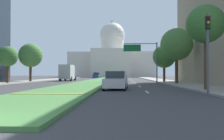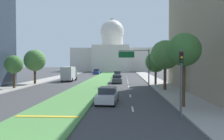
% 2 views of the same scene
% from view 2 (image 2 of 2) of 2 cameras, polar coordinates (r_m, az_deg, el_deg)
% --- Properties ---
extents(ground_plane, '(260.00, 260.00, 0.00)m').
position_cam_2_polar(ground_plane, '(61.65, -2.47, -2.04)').
color(ground_plane, '#3D3D3F').
extents(grass_median, '(5.32, 96.19, 0.14)m').
position_cam_2_polar(grass_median, '(56.34, -2.99, -2.34)').
color(grass_median, '#4C8442').
rests_on(grass_median, ground_plane).
extents(median_curb_nose, '(4.79, 0.50, 0.04)m').
position_cam_2_polar(median_curb_nose, '(18.82, -15.37, -10.74)').
color(median_curb_nose, gold).
rests_on(median_curb_nose, grass_median).
extents(lane_dashes_right, '(0.16, 74.50, 0.01)m').
position_cam_2_polar(lane_dashes_right, '(53.43, 3.76, -2.65)').
color(lane_dashes_right, silver).
rests_on(lane_dashes_right, ground_plane).
extents(sidewalk_left, '(4.00, 96.19, 0.15)m').
position_cam_2_polar(sidewalk_left, '(53.91, -16.93, -2.61)').
color(sidewalk_left, '#9E9991').
rests_on(sidewalk_left, ground_plane).
extents(sidewalk_right, '(4.00, 96.19, 0.15)m').
position_cam_2_polar(sidewalk_right, '(51.16, 10.45, -2.80)').
color(sidewalk_right, '#9E9991').
rests_on(sidewalk_right, ground_plane).
extents(capitol_building, '(36.45, 25.27, 25.48)m').
position_cam_2_polar(capitol_building, '(114.02, 0.01, 3.63)').
color(capitol_building, beige).
rests_on(capitol_building, ground_plane).
extents(traffic_light_near_right, '(0.28, 0.35, 5.20)m').
position_cam_2_polar(traffic_light_near_right, '(18.18, 16.27, -1.14)').
color(traffic_light_near_right, '#515456').
rests_on(traffic_light_near_right, ground_plane).
extents(overhead_guide_sign, '(5.49, 0.20, 6.50)m').
position_cam_2_polar(overhead_guide_sign, '(42.40, 6.13, 2.43)').
color(overhead_guide_sign, '#515456').
rests_on(overhead_guide_sign, ground_plane).
extents(street_tree_right_near, '(3.05, 3.05, 6.92)m').
position_cam_2_polar(street_tree_right_near, '(22.74, 16.97, 4.60)').
color(street_tree_right_near, '#4C3823').
rests_on(street_tree_right_near, ground_plane).
extents(street_tree_left_mid, '(2.87, 2.87, 5.33)m').
position_cam_2_polar(street_tree_left_mid, '(40.54, -22.53, 1.20)').
color(street_tree_left_mid, '#4C3823').
rests_on(street_tree_left_mid, ground_plane).
extents(street_tree_right_mid, '(4.31, 4.31, 7.50)m').
position_cam_2_polar(street_tree_right_mid, '(36.01, 12.66, 3.55)').
color(street_tree_right_mid, '#4C3823').
rests_on(street_tree_right_mid, ground_plane).
extents(street_tree_left_far, '(4.06, 4.06, 6.63)m').
position_cam_2_polar(street_tree_left_far, '(47.17, -18.08, 2.21)').
color(street_tree_left_far, '#4C3823').
rests_on(street_tree_left_far, ground_plane).
extents(street_tree_right_far, '(3.79, 3.79, 6.18)m').
position_cam_2_polar(street_tree_right_far, '(43.97, 10.47, 1.89)').
color(street_tree_right_far, '#4C3823').
rests_on(street_tree_right_far, ground_plane).
extents(sedan_lead_stopped, '(2.21, 4.75, 1.65)m').
position_cam_2_polar(sedan_lead_stopped, '(24.73, -1.11, -6.17)').
color(sedan_lead_stopped, '#BCBCC1').
rests_on(sedan_lead_stopped, ground_plane).
extents(sedan_midblock, '(2.20, 4.72, 1.66)m').
position_cam_2_polar(sedan_midblock, '(47.91, 1.13, -2.24)').
color(sedan_midblock, '#4C5156').
rests_on(sedan_midblock, ground_plane).
extents(sedan_distant, '(2.25, 4.54, 1.78)m').
position_cam_2_polar(sedan_distant, '(64.80, 1.37, -1.11)').
color(sedan_distant, '#4C5156').
rests_on(sedan_distant, ground_plane).
extents(sedan_far_horizon, '(2.22, 4.79, 1.85)m').
position_cam_2_polar(sedan_far_horizon, '(83.07, -3.67, -0.42)').
color(sedan_far_horizon, navy).
rests_on(sedan_far_horizon, ground_plane).
extents(box_truck_delivery, '(2.40, 6.40, 3.20)m').
position_cam_2_polar(box_truck_delivery, '(53.54, -10.28, -0.87)').
color(box_truck_delivery, '#4C5156').
rests_on(box_truck_delivery, ground_plane).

